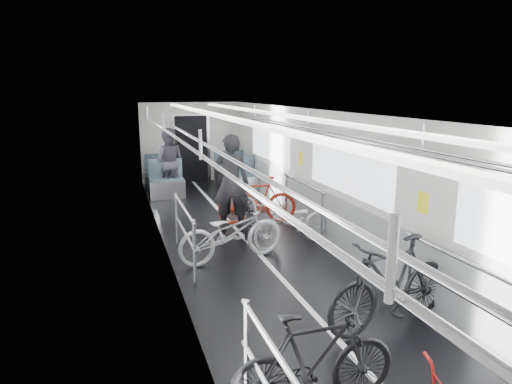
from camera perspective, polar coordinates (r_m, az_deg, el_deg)
car_shell at (r=9.00m, az=-2.53°, el=2.16°), size 3.02×14.01×2.41m
bike_left_mid at (r=4.25m, az=7.28°, el=-20.20°), size 1.57×0.45×0.94m
bike_left_far at (r=7.51m, az=-3.12°, el=-5.08°), size 1.91×0.95×0.96m
bike_right_near at (r=5.67m, az=16.56°, el=-10.88°), size 1.91×0.86×1.11m
bike_right_mid at (r=8.23m, az=4.60°, el=-3.88°), size 1.73×0.98×0.86m
bike_right_far at (r=9.54m, az=0.17°, el=-1.05°), size 1.72×0.67×1.01m
bike_aisle at (r=9.03m, az=-1.11°, el=-2.37°), size 1.01×1.71×0.85m
person_standing at (r=8.92m, az=-3.13°, el=1.06°), size 0.82×0.65×1.95m
person_seated at (r=12.31m, az=-10.96°, el=3.72°), size 1.01×0.86×1.80m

